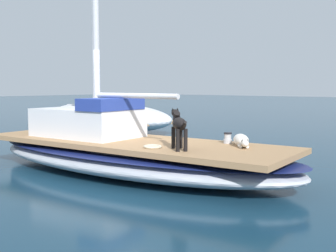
# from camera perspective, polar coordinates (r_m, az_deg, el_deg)

# --- Properties ---
(ground_plane) EXTENTS (120.00, 120.00, 0.00)m
(ground_plane) POSITION_cam_1_polar(r_m,az_deg,el_deg) (8.59, -5.15, -6.31)
(ground_plane) COLOR #143347
(sailboat_main) EXTENTS (3.14, 7.43, 0.66)m
(sailboat_main) POSITION_cam_1_polar(r_m,az_deg,el_deg) (8.53, -5.17, -4.10)
(sailboat_main) COLOR #B2B7C1
(sailboat_main) RESTS_ON ground
(cabin_house) EXTENTS (1.59, 2.34, 0.84)m
(cabin_house) POSITION_cam_1_polar(r_m,az_deg,el_deg) (9.20, -10.57, 0.73)
(cabin_house) COLOR silver
(cabin_house) RESTS_ON sailboat_main
(dog_black) EXTENTS (0.66, 0.78, 0.70)m
(dog_black) POSITION_cam_1_polar(r_m,az_deg,el_deg) (7.19, 1.47, 0.13)
(dog_black) COLOR black
(dog_black) RESTS_ON sailboat_main
(dog_white) EXTENTS (0.78, 0.68, 0.22)m
(dog_white) POSITION_cam_1_polar(r_m,az_deg,el_deg) (7.71, 9.93, -1.95)
(dog_white) COLOR silver
(dog_white) RESTS_ON sailboat_main
(deck_winch) EXTENTS (0.16, 0.16, 0.21)m
(deck_winch) POSITION_cam_1_polar(r_m,az_deg,el_deg) (8.07, 8.12, -1.65)
(deck_winch) COLOR #B7B7BC
(deck_winch) RESTS_ON sailboat_main
(coiled_rope) EXTENTS (0.32, 0.32, 0.04)m
(coiled_rope) POSITION_cam_1_polar(r_m,az_deg,el_deg) (7.43, -2.12, -2.81)
(coiled_rope) COLOR beige
(coiled_rope) RESTS_ON sailboat_main
(moored_boat_starboard_side) EXTENTS (3.25, 7.08, 7.74)m
(moored_boat_starboard_side) POSITION_cam_1_polar(r_m,az_deg,el_deg) (16.66, -8.51, 1.38)
(moored_boat_starboard_side) COLOR white
(moored_boat_starboard_side) RESTS_ON ground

